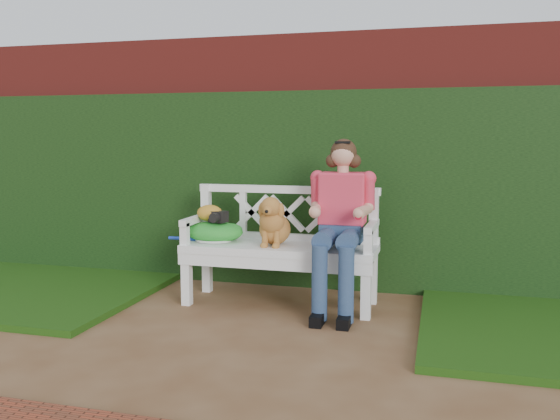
# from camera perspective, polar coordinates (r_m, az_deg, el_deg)

# --- Properties ---
(ground) EXTENTS (60.00, 60.00, 0.00)m
(ground) POSITION_cam_1_polar(r_m,az_deg,el_deg) (3.80, -4.39, -13.24)
(ground) COLOR brown
(brick_wall) EXTENTS (10.00, 0.30, 2.20)m
(brick_wall) POSITION_cam_1_polar(r_m,az_deg,el_deg) (5.39, 2.31, 4.81)
(brick_wall) COLOR maroon
(brick_wall) RESTS_ON ground
(ivy_hedge) EXTENTS (10.00, 0.18, 1.70)m
(ivy_hedge) POSITION_cam_1_polar(r_m,az_deg,el_deg) (5.19, 1.75, 1.95)
(ivy_hedge) COLOR #1F3F14
(ivy_hedge) RESTS_ON ground
(grass_left) EXTENTS (2.60, 2.00, 0.05)m
(grass_left) POSITION_cam_1_polar(r_m,az_deg,el_deg) (5.72, -24.56, -6.59)
(grass_left) COLOR #14350A
(grass_left) RESTS_ON ground
(garden_bench) EXTENTS (1.59, 0.64, 0.48)m
(garden_bench) POSITION_cam_1_polar(r_m,az_deg,el_deg) (4.67, 0.00, -6.22)
(garden_bench) COLOR white
(garden_bench) RESTS_ON ground
(seated_woman) EXTENTS (0.60, 0.75, 1.22)m
(seated_woman) POSITION_cam_1_polar(r_m,az_deg,el_deg) (4.48, 5.92, -1.99)
(seated_woman) COLOR red
(seated_woman) RESTS_ON ground
(dog) EXTENTS (0.33, 0.40, 0.39)m
(dog) POSITION_cam_1_polar(r_m,az_deg,el_deg) (4.56, -0.58, -0.99)
(dog) COLOR #B47D48
(dog) RESTS_ON garden_bench
(tennis_racket) EXTENTS (0.59, 0.32, 0.03)m
(tennis_racket) POSITION_cam_1_polar(r_m,az_deg,el_deg) (4.78, -6.73, -2.87)
(tennis_racket) COLOR silver
(tennis_racket) RESTS_ON garden_bench
(green_bag) EXTENTS (0.54, 0.46, 0.16)m
(green_bag) POSITION_cam_1_polar(r_m,az_deg,el_deg) (4.79, -6.33, -2.04)
(green_bag) COLOR #21991C
(green_bag) RESTS_ON garden_bench
(camera_item) EXTENTS (0.15, 0.13, 0.09)m
(camera_item) POSITION_cam_1_polar(r_m,az_deg,el_deg) (4.73, -5.95, -0.63)
(camera_item) COLOR black
(camera_item) RESTS_ON green_bag
(baseball_glove) EXTENTS (0.23, 0.19, 0.13)m
(baseball_glove) POSITION_cam_1_polar(r_m,az_deg,el_deg) (4.78, -6.78, -0.29)
(baseball_glove) COLOR #BC8124
(baseball_glove) RESTS_ON green_bag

